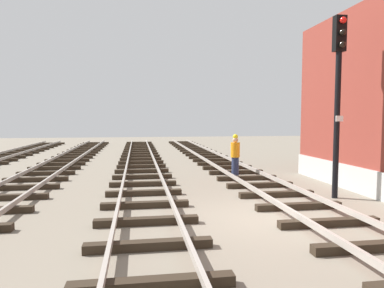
% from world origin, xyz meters
% --- Properties ---
extents(ground_plane, '(80.00, 80.00, 0.00)m').
position_xyz_m(ground_plane, '(0.00, 0.00, 0.00)').
color(ground_plane, slate).
extents(track_near_building, '(2.50, 57.00, 0.32)m').
position_xyz_m(track_near_building, '(1.18, 0.00, 0.13)').
color(track_near_building, '#2D2319').
rests_on(track_near_building, ground).
extents(track_centre, '(2.50, 57.00, 0.32)m').
position_xyz_m(track_centre, '(-3.09, 0.00, 0.13)').
color(track_centre, '#2D2319').
rests_on(track_centre, ground).
extents(signal_mast, '(0.36, 0.40, 5.74)m').
position_xyz_m(signal_mast, '(2.98, 1.95, 3.59)').
color(signal_mast, black).
rests_on(signal_mast, ground).
extents(track_worker_foreground, '(0.40, 0.40, 1.87)m').
position_xyz_m(track_worker_foreground, '(0.97, 6.56, 0.93)').
color(track_worker_foreground, '#262D4C').
rests_on(track_worker_foreground, ground).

